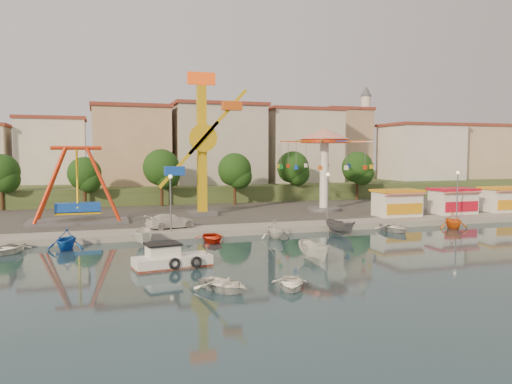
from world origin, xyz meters
name	(u,v)px	position (x,y,z in m)	size (l,w,h in m)	color
ground	(306,261)	(0.00, 0.00, 0.00)	(200.00, 200.00, 0.00)	#132935
quay_deck	(176,193)	(0.00, 62.00, 0.30)	(200.00, 100.00, 0.60)	#9E998E
asphalt_pad	(214,209)	(0.00, 30.00, 0.60)	(90.00, 28.00, 0.01)	#4C4944
hill_terrace	(173,185)	(0.00, 67.00, 1.50)	(200.00, 60.00, 3.00)	#384C26
pirate_ship_ride	(77,187)	(-16.40, 21.86, 4.39)	(10.00, 5.00, 8.00)	#59595E
kamikaze_tower	(205,148)	(-2.43, 23.69, 8.47)	(6.97, 3.10, 16.50)	#59595E
wave_swinger	(324,151)	(12.88, 24.09, 8.20)	(11.60, 11.60, 10.40)	#59595E
booth_left	(397,203)	(18.54, 16.49, 2.16)	(5.40, 3.78, 3.08)	white
booth_mid	(453,201)	(26.34, 16.49, 2.16)	(5.40, 3.78, 3.08)	white
booth_right	(503,199)	(33.87, 16.49, 2.16)	(5.40, 3.78, 3.08)	white
lamp_post_1	(171,205)	(-8.00, 13.00, 3.10)	(0.14, 0.14, 5.00)	#59595E
lamp_post_2	(328,200)	(8.00, 13.00, 3.10)	(0.14, 0.14, 5.00)	#59595E
lamp_post_3	(457,196)	(24.00, 13.00, 3.10)	(0.14, 0.14, 5.00)	#59595E
tree_0	(1,172)	(-26.00, 36.98, 5.47)	(4.60, 4.60, 7.19)	#382314
tree_1	(84,174)	(-16.00, 36.24, 5.20)	(4.35, 4.35, 6.80)	#382314
tree_2	(161,168)	(-6.00, 35.81, 5.92)	(5.02, 5.02, 7.85)	#382314
tree_3	(235,170)	(4.00, 34.36, 5.55)	(4.68, 4.68, 7.32)	#382314
tree_4	(293,167)	(14.00, 37.35, 5.75)	(4.86, 4.86, 7.60)	#382314
tree_5	(357,167)	(24.00, 35.54, 5.71)	(4.83, 4.83, 7.54)	#382314
building_1	(50,157)	(-21.33, 51.38, 7.32)	(12.33, 9.01, 8.63)	silver
building_2	(136,149)	(-8.19, 51.96, 8.62)	(11.95, 9.28, 11.23)	tan
building_3	(221,155)	(5.60, 48.80, 7.60)	(12.59, 10.50, 9.20)	beige
building_4	(288,155)	(19.07, 52.20, 7.62)	(10.75, 9.23, 9.24)	beige
building_5	(358,149)	(32.37, 50.33, 8.61)	(12.77, 10.96, 11.21)	tan
building_6	(417,147)	(44.15, 48.77, 9.18)	(8.23, 8.98, 12.36)	silver
building_7	(451,156)	(56.03, 53.70, 7.38)	(11.59, 10.93, 8.76)	beige
minaret	(365,129)	(36.00, 54.00, 12.55)	(2.80, 2.80, 18.00)	silver
cabin_motorboat	(170,260)	(-9.77, 0.87, 0.49)	(5.51, 2.81, 1.85)	white
rowboat_a	(224,284)	(-7.70, -5.94, 0.37)	(2.53, 3.54, 0.73)	white
rowboat_b	(290,283)	(-3.91, -6.69, 0.32)	(2.17, 3.04, 0.63)	white
skiff	(315,251)	(0.39, -0.59, 0.77)	(1.49, 3.97, 1.53)	silver
van	(170,221)	(-7.76, 15.05, 1.30)	(1.95, 4.80, 1.39)	silver
moored_boat_0	(9,248)	(-21.20, 9.80, 0.39)	(2.67, 3.74, 0.77)	silver
moored_boat_1	(66,239)	(-16.96, 9.80, 0.88)	(2.88, 3.34, 1.76)	blue
moored_boat_2	(144,237)	(-10.77, 9.80, 0.73)	(1.43, 3.80, 1.47)	silver
moored_boat_3	(212,237)	(-4.85, 9.80, 0.39)	(2.66, 3.73, 0.77)	red
moored_boat_4	(275,229)	(1.10, 9.80, 0.86)	(2.82, 3.26, 1.72)	silver
moored_boat_5	(340,227)	(7.84, 9.80, 0.74)	(1.44, 3.84, 1.48)	#504F54
moored_boat_6	(394,227)	(13.86, 9.80, 0.43)	(2.95, 4.13, 0.85)	white
moored_boat_7	(453,220)	(20.93, 9.80, 0.88)	(2.88, 3.34, 1.76)	orange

